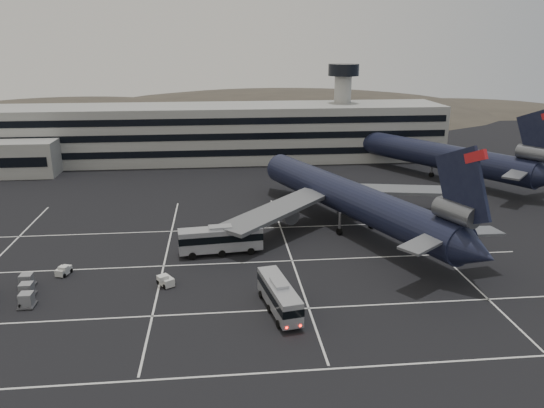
# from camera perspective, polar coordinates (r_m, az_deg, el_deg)

# --- Properties ---
(ground) EXTENTS (260.00, 260.00, 0.00)m
(ground) POSITION_cam_1_polar(r_m,az_deg,el_deg) (71.40, -7.04, -7.74)
(ground) COLOR black
(ground) RESTS_ON ground
(lane_markings) EXTENTS (90.00, 55.62, 0.01)m
(lane_markings) POSITION_cam_1_polar(r_m,az_deg,el_deg) (72.04, -6.27, -7.47)
(lane_markings) COLOR silver
(lane_markings) RESTS_ON ground
(terminal) EXTENTS (125.00, 26.00, 24.00)m
(terminal) POSITION_cam_1_polar(r_m,az_deg,el_deg) (137.93, -7.93, 7.48)
(terminal) COLOR gray
(terminal) RESTS_ON ground
(hills) EXTENTS (352.00, 180.00, 44.00)m
(hills) POSITION_cam_1_polar(r_m,az_deg,el_deg) (239.02, -1.97, 7.13)
(hills) COLOR #38332B
(hills) RESTS_ON ground
(trijet_main) EXTENTS (44.03, 55.29, 18.08)m
(trijet_main) POSITION_cam_1_polar(r_m,az_deg,el_deg) (87.33, 8.53, 0.60)
(trijet_main) COLOR black
(trijet_main) RESTS_ON ground
(trijet_far) EXTENTS (36.19, 51.90, 18.08)m
(trijet_far) POSITION_cam_1_polar(r_m,az_deg,el_deg) (124.75, 17.31, 5.13)
(trijet_far) COLOR black
(trijet_far) RESTS_ON ground
(bus_near) EXTENTS (4.30, 10.80, 3.72)m
(bus_near) POSITION_cam_1_polar(r_m,az_deg,el_deg) (61.63, 0.78, -9.75)
(bus_near) COLOR #999BA1
(bus_near) RESTS_ON ground
(bus_far) EXTENTS (12.40, 4.09, 4.30)m
(bus_far) POSITION_cam_1_polar(r_m,az_deg,el_deg) (77.54, -5.55, -3.72)
(bus_far) COLOR #999BA1
(bus_far) RESTS_ON ground
(tug_a) EXTENTS (1.97, 2.49, 1.41)m
(tug_a) POSITION_cam_1_polar(r_m,az_deg,el_deg) (76.30, -21.55, -6.68)
(tug_a) COLOR silver
(tug_a) RESTS_ON ground
(tug_b) EXTENTS (2.54, 2.84, 1.57)m
(tug_b) POSITION_cam_1_polar(r_m,az_deg,el_deg) (69.47, -11.33, -8.07)
(tug_b) COLOR silver
(tug_b) RESTS_ON ground
(uld_cluster) EXTENTS (8.60, 9.39, 1.75)m
(uld_cluster) POSITION_cam_1_polar(r_m,az_deg,el_deg) (72.04, -26.77, -8.60)
(uld_cluster) COLOR #2D2D30
(uld_cluster) RESTS_ON ground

